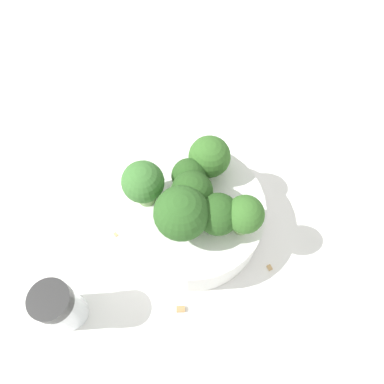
% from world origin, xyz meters
% --- Properties ---
extents(ground_plane, '(3.00, 3.00, 0.00)m').
position_xyz_m(ground_plane, '(0.00, 0.00, 0.00)').
color(ground_plane, white).
extents(bowl, '(0.16, 0.16, 0.05)m').
position_xyz_m(bowl, '(0.00, 0.00, 0.03)').
color(bowl, white).
rests_on(bowl, ground_plane).
extents(broccoli_floret_0, '(0.04, 0.04, 0.05)m').
position_xyz_m(broccoli_floret_0, '(0.02, -0.03, 0.08)').
color(broccoli_floret_0, '#84AD66').
rests_on(broccoli_floret_0, bowl).
extents(broccoli_floret_1, '(0.04, 0.04, 0.06)m').
position_xyz_m(broccoli_floret_1, '(-0.05, 0.02, 0.09)').
color(broccoli_floret_1, '#84AD66').
rests_on(broccoli_floret_1, bowl).
extents(broccoli_floret_2, '(0.05, 0.05, 0.07)m').
position_xyz_m(broccoli_floret_2, '(-0.01, -0.02, 0.09)').
color(broccoli_floret_2, '#84AD66').
rests_on(broccoli_floret_2, bowl).
extents(broccoli_floret_3, '(0.04, 0.04, 0.06)m').
position_xyz_m(broccoli_floret_3, '(-0.00, -0.00, 0.09)').
color(broccoli_floret_3, '#7A9E5B').
rests_on(broccoli_floret_3, bowl).
extents(broccoli_floret_4, '(0.04, 0.04, 0.05)m').
position_xyz_m(broccoli_floret_4, '(0.00, 0.02, 0.08)').
color(broccoli_floret_4, '#7A9E5B').
rests_on(broccoli_floret_4, bowl).
extents(broccoli_floret_5, '(0.05, 0.05, 0.05)m').
position_xyz_m(broccoli_floret_5, '(0.02, 0.04, 0.08)').
color(broccoli_floret_5, '#7A9E5B').
rests_on(broccoli_floret_5, bowl).
extents(broccoli_floret_6, '(0.04, 0.04, 0.06)m').
position_xyz_m(broccoli_floret_6, '(0.05, -0.03, 0.09)').
color(broccoli_floret_6, '#8EB770').
rests_on(broccoli_floret_6, bowl).
extents(pepper_shaker, '(0.04, 0.04, 0.08)m').
position_xyz_m(pepper_shaker, '(-0.14, -0.08, 0.04)').
color(pepper_shaker, silver).
rests_on(pepper_shaker, ground_plane).
extents(almond_crumb_0, '(0.01, 0.01, 0.01)m').
position_xyz_m(almond_crumb_0, '(-0.03, -0.10, 0.00)').
color(almond_crumb_0, '#AD7F4C').
rests_on(almond_crumb_0, ground_plane).
extents(almond_crumb_1, '(0.01, 0.01, 0.01)m').
position_xyz_m(almond_crumb_1, '(-0.09, 0.00, 0.00)').
color(almond_crumb_1, tan).
rests_on(almond_crumb_1, ground_plane).
extents(almond_crumb_2, '(0.01, 0.01, 0.01)m').
position_xyz_m(almond_crumb_2, '(0.08, -0.07, 0.00)').
color(almond_crumb_2, tan).
rests_on(almond_crumb_2, ground_plane).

